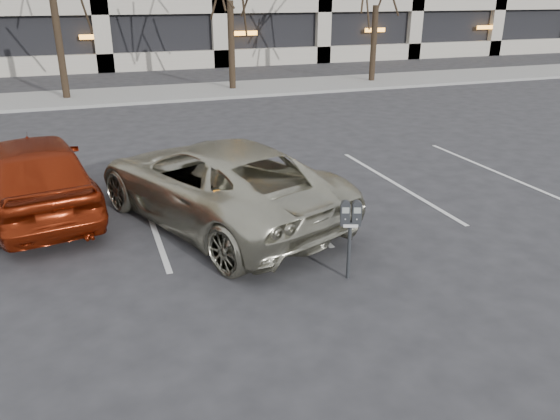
# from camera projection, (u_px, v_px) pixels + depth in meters

# --- Properties ---
(ground) EXTENTS (140.00, 140.00, 0.00)m
(ground) POSITION_uv_depth(u_px,v_px,m) (250.00, 253.00, 9.26)
(ground) COLOR #28282B
(ground) RESTS_ON ground
(sidewalk) EXTENTS (80.00, 4.00, 0.12)m
(sidewalk) POSITION_uv_depth(u_px,v_px,m) (142.00, 95.00, 23.23)
(sidewalk) COLOR gray
(sidewalk) RESTS_ON ground
(stall_lines) EXTENTS (16.90, 5.20, 0.00)m
(stall_lines) POSITION_uv_depth(u_px,v_px,m) (149.00, 215.00, 10.83)
(stall_lines) COLOR silver
(stall_lines) RESTS_ON ground
(parking_meter) EXTENTS (0.34, 0.22, 1.25)m
(parking_meter) POSITION_uv_depth(u_px,v_px,m) (351.00, 221.00, 8.09)
(parking_meter) COLOR black
(parking_meter) RESTS_ON ground
(suv_silver) EXTENTS (4.51, 6.22, 1.58)m
(suv_silver) POSITION_uv_depth(u_px,v_px,m) (216.00, 181.00, 10.31)
(suv_silver) COLOR #B0AD96
(suv_silver) RESTS_ON ground
(car_red) EXTENTS (2.77, 5.07, 1.63)m
(car_red) POSITION_uv_depth(u_px,v_px,m) (34.00, 174.00, 10.65)
(car_red) COLOR maroon
(car_red) RESTS_ON ground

